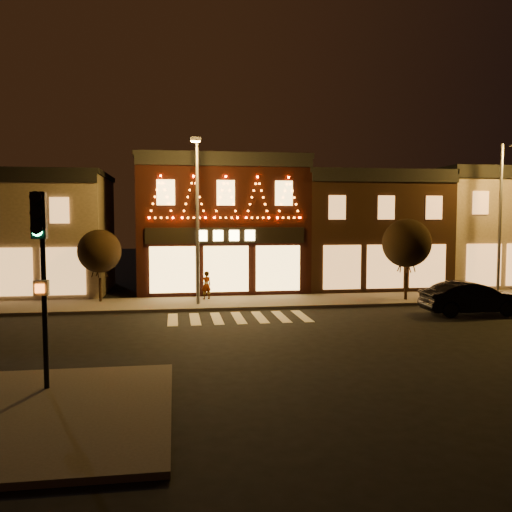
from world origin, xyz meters
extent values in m
plane|color=black|center=(0.00, 0.00, 0.00)|extent=(120.00, 120.00, 0.00)
cube|color=#47423D|center=(2.00, 8.00, 0.07)|extent=(44.00, 4.00, 0.15)
cube|color=#47423D|center=(-6.50, -7.50, 0.07)|extent=(7.00, 7.00, 0.15)
cube|color=#716550|center=(-13.00, 14.00, 3.50)|extent=(12.00, 8.00, 7.00)
cube|color=black|center=(-13.00, 14.00, 7.15)|extent=(12.20, 8.20, 0.30)
cube|color=black|center=(0.00, 14.00, 4.00)|extent=(10.00, 8.00, 8.00)
cube|color=black|center=(0.00, 14.00, 8.15)|extent=(10.20, 8.20, 0.30)
cube|color=black|center=(0.00, 9.95, 7.75)|extent=(10.00, 0.25, 0.50)
cube|color=black|center=(0.00, 9.90, 3.60)|extent=(9.00, 0.15, 0.90)
cube|color=#FFD87F|center=(0.00, 9.80, 3.60)|extent=(3.40, 0.08, 0.60)
cube|color=#331E12|center=(9.50, 14.00, 3.60)|extent=(9.00, 8.00, 7.20)
cube|color=black|center=(9.50, 14.00, 7.35)|extent=(9.20, 8.20, 0.30)
cube|color=black|center=(9.50, 9.95, 6.95)|extent=(9.00, 0.25, 0.50)
cube|color=#716550|center=(18.50, 14.00, 3.75)|extent=(9.00, 8.00, 7.50)
cube|color=black|center=(18.50, 14.00, 7.65)|extent=(9.20, 8.20, 0.30)
cylinder|color=black|center=(-6.25, -5.80, 2.72)|extent=(0.13, 0.13, 5.15)
cube|color=black|center=(-6.27, -6.04, 4.68)|extent=(0.38, 0.36, 1.18)
cylinder|color=#19FF72|center=(-6.28, -6.22, 4.29)|extent=(0.25, 0.08, 0.25)
cube|color=beige|center=(-6.27, -6.02, 2.84)|extent=(0.37, 0.27, 0.38)
cylinder|color=#59595E|center=(-1.71, 7.36, 4.33)|extent=(0.17, 0.17, 8.36)
cylinder|color=#59595E|center=(-1.78, 6.53, 8.40)|extent=(0.24, 1.67, 0.10)
cube|color=#59595E|center=(-1.84, 5.70, 8.35)|extent=(0.54, 0.33, 0.19)
cube|color=orange|center=(-1.84, 5.70, 8.23)|extent=(0.41, 0.24, 0.05)
cylinder|color=#59595E|center=(15.50, 7.92, 4.46)|extent=(0.17, 0.17, 8.62)
cylinder|color=black|center=(-6.83, 9.02, 0.78)|extent=(0.14, 0.14, 1.25)
sphere|color=black|center=(-6.83, 9.02, 2.84)|extent=(2.29, 2.29, 2.29)
cylinder|color=black|center=(9.56, 7.17, 0.87)|extent=(0.16, 0.16, 1.44)
sphere|color=black|center=(9.56, 7.17, 3.24)|extent=(2.63, 2.63, 2.63)
imported|color=black|center=(11.13, 3.24, 0.78)|extent=(4.79, 1.79, 1.56)
imported|color=gray|center=(-1.19, 8.94, 0.92)|extent=(0.65, 0.54, 1.53)
camera|label=1|loc=(-2.89, -20.33, 4.65)|focal=37.73mm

